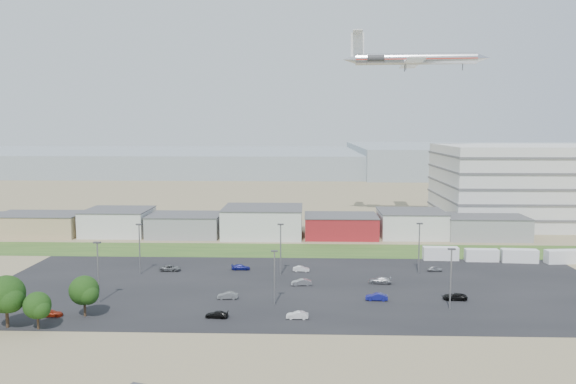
{
  "coord_description": "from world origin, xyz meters",
  "views": [
    {
      "loc": [
        6.25,
        -85.87,
        30.98
      ],
      "look_at": [
        2.72,
        22.0,
        18.31
      ],
      "focal_mm": 35.0,
      "sensor_mm": 36.0,
      "label": 1
    }
  ],
  "objects_px": {
    "parked_car_0": "(455,297)",
    "parked_car_10": "(51,313)",
    "parked_car_9": "(170,268)",
    "parked_car_13": "(297,315)",
    "airliner": "(415,59)",
    "parked_car_12": "(380,280)",
    "parked_car_8": "(435,269)",
    "parked_car_11": "(301,269)",
    "parked_car_7": "(301,282)",
    "box_trailer_a": "(440,253)",
    "parked_car_3": "(217,314)",
    "parked_car_1": "(377,297)",
    "parked_car_4": "(228,295)",
    "parked_car_6": "(241,267)"
  },
  "relations": [
    {
      "from": "parked_car_0",
      "to": "parked_car_10",
      "type": "relative_size",
      "value": 1.14
    },
    {
      "from": "parked_car_9",
      "to": "parked_car_13",
      "type": "xyz_separation_m",
      "value": [
        27.85,
        -29.31,
        -0.02
      ]
    },
    {
      "from": "airliner",
      "to": "parked_car_12",
      "type": "bearing_deg",
      "value": -101.13
    },
    {
      "from": "parked_car_8",
      "to": "parked_car_13",
      "type": "xyz_separation_m",
      "value": [
        -29.06,
        -30.79,
        0.05
      ]
    },
    {
      "from": "parked_car_8",
      "to": "parked_car_11",
      "type": "relative_size",
      "value": 0.91
    },
    {
      "from": "parked_car_10",
      "to": "parked_car_9",
      "type": "bearing_deg",
      "value": -30.84
    },
    {
      "from": "parked_car_7",
      "to": "parked_car_9",
      "type": "height_order",
      "value": "parked_car_7"
    },
    {
      "from": "parked_car_7",
      "to": "parked_car_10",
      "type": "relative_size",
      "value": 1.04
    },
    {
      "from": "box_trailer_a",
      "to": "parked_car_3",
      "type": "xyz_separation_m",
      "value": [
        -45.87,
        -41.49,
        -0.96
      ]
    },
    {
      "from": "box_trailer_a",
      "to": "parked_car_8",
      "type": "distance_m",
      "value": 11.36
    },
    {
      "from": "box_trailer_a",
      "to": "parked_car_9",
      "type": "height_order",
      "value": "box_trailer_a"
    },
    {
      "from": "parked_car_1",
      "to": "parked_car_4",
      "type": "xyz_separation_m",
      "value": [
        -26.78,
        0.03,
        -0.04
      ]
    },
    {
      "from": "parked_car_1",
      "to": "parked_car_13",
      "type": "xyz_separation_m",
      "value": [
        -14.02,
        -10.09,
        -0.06
      ]
    },
    {
      "from": "box_trailer_a",
      "to": "parked_car_1",
      "type": "distance_m",
      "value": 36.58
    },
    {
      "from": "parked_car_12",
      "to": "parked_car_9",
      "type": "bearing_deg",
      "value": -96.33
    },
    {
      "from": "parked_car_3",
      "to": "parked_car_10",
      "type": "xyz_separation_m",
      "value": [
        -27.23,
        -0.31,
        -0.01
      ]
    },
    {
      "from": "parked_car_7",
      "to": "parked_car_10",
      "type": "xyz_separation_m",
      "value": [
        -40.81,
        -19.42,
        -0.1
      ]
    },
    {
      "from": "box_trailer_a",
      "to": "parked_car_13",
      "type": "bearing_deg",
      "value": -127.2
    },
    {
      "from": "parked_car_0",
      "to": "parked_car_1",
      "type": "relative_size",
      "value": 1.08
    },
    {
      "from": "parked_car_0",
      "to": "parked_car_3",
      "type": "height_order",
      "value": "parked_car_0"
    },
    {
      "from": "parked_car_3",
      "to": "parked_car_4",
      "type": "height_order",
      "value": "parked_car_4"
    },
    {
      "from": "airliner",
      "to": "parked_car_10",
      "type": "xyz_separation_m",
      "value": [
        -75.72,
        -92.64,
        -51.43
      ]
    },
    {
      "from": "parked_car_11",
      "to": "parked_car_10",
      "type": "bearing_deg",
      "value": 129.01
    },
    {
      "from": "parked_car_10",
      "to": "parked_car_11",
      "type": "xyz_separation_m",
      "value": [
        40.71,
        30.0,
        0.04
      ]
    },
    {
      "from": "parked_car_0",
      "to": "parked_car_8",
      "type": "height_order",
      "value": "parked_car_0"
    },
    {
      "from": "parked_car_11",
      "to": "parked_car_0",
      "type": "bearing_deg",
      "value": -121.59
    },
    {
      "from": "parked_car_9",
      "to": "parked_car_8",
      "type": "bearing_deg",
      "value": -86.34
    },
    {
      "from": "parked_car_8",
      "to": "parked_car_12",
      "type": "xyz_separation_m",
      "value": [
        -13.02,
        -9.81,
        0.11
      ]
    },
    {
      "from": "parked_car_7",
      "to": "parked_car_10",
      "type": "height_order",
      "value": "parked_car_7"
    },
    {
      "from": "parked_car_8",
      "to": "parked_car_11",
      "type": "distance_m",
      "value": 28.72
    },
    {
      "from": "airliner",
      "to": "parked_car_7",
      "type": "xyz_separation_m",
      "value": [
        -34.9,
        -73.22,
        -51.33
      ]
    },
    {
      "from": "parked_car_4",
      "to": "parked_car_1",
      "type": "bearing_deg",
      "value": 86.78
    },
    {
      "from": "parked_car_1",
      "to": "parked_car_10",
      "type": "distance_m",
      "value": 55.35
    },
    {
      "from": "parked_car_4",
      "to": "parked_car_9",
      "type": "relative_size",
      "value": 0.83
    },
    {
      "from": "parked_car_4",
      "to": "parked_car_12",
      "type": "distance_m",
      "value": 30.78
    },
    {
      "from": "parked_car_6",
      "to": "parked_car_11",
      "type": "xyz_separation_m",
      "value": [
        13.15,
        -1.06,
        -0.01
      ]
    },
    {
      "from": "box_trailer_a",
      "to": "parked_car_0",
      "type": "distance_m",
      "value": 31.02
    },
    {
      "from": "parked_car_9",
      "to": "parked_car_10",
      "type": "height_order",
      "value": "parked_car_9"
    },
    {
      "from": "parked_car_4",
      "to": "parked_car_6",
      "type": "xyz_separation_m",
      "value": [
        -0.02,
        20.64,
        -0.02
      ]
    },
    {
      "from": "parked_car_8",
      "to": "parked_car_9",
      "type": "distance_m",
      "value": 56.93
    },
    {
      "from": "airliner",
      "to": "parked_car_12",
      "type": "xyz_separation_m",
      "value": [
        -19.34,
        -71.36,
        -51.32
      ]
    },
    {
      "from": "parked_car_9",
      "to": "box_trailer_a",
      "type": "bearing_deg",
      "value": -76.46
    },
    {
      "from": "parked_car_9",
      "to": "parked_car_11",
      "type": "xyz_separation_m",
      "value": [
        28.22,
        0.4,
        -0.04
      ]
    },
    {
      "from": "parked_car_3",
      "to": "parked_car_12",
      "type": "relative_size",
      "value": 0.84
    },
    {
      "from": "airliner",
      "to": "parked_car_11",
      "type": "height_order",
      "value": "airliner"
    },
    {
      "from": "parked_car_7",
      "to": "parked_car_12",
      "type": "distance_m",
      "value": 15.68
    },
    {
      "from": "parked_car_0",
      "to": "parked_car_10",
      "type": "distance_m",
      "value": 69.35
    },
    {
      "from": "box_trailer_a",
      "to": "parked_car_10",
      "type": "distance_m",
      "value": 84.21
    },
    {
      "from": "parked_car_10",
      "to": "parked_car_12",
      "type": "xyz_separation_m",
      "value": [
        56.38,
        21.28,
        0.11
      ]
    },
    {
      "from": "parked_car_0",
      "to": "parked_car_8",
      "type": "relative_size",
      "value": 1.34
    }
  ]
}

